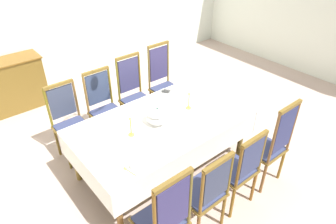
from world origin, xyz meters
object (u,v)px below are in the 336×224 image
Objects in this scene: spoon_secondary at (127,169)px; soup_tureen at (158,116)px; chair_north_b at (104,107)px; chair_south_a at (164,218)px; bowl_near_right at (137,165)px; sideboard at (1,88)px; chair_south_c at (239,168)px; spoon_primary at (171,90)px; chair_north_a at (69,121)px; chair_south_d at (271,144)px; dining_table at (162,126)px; bowl_near_left at (166,92)px; candlestick_west at (131,125)px; candlestick_east at (189,100)px; chair_north_c at (134,93)px; chair_north_d at (163,81)px; chair_south_b at (205,191)px.

soup_tureen is at bearing 20.03° from spoon_secondary.
chair_north_b reaches higher than spoon_secondary.
bowl_near_right is at bearing 79.50° from chair_south_a.
spoon_secondary is 0.12× the size of sideboard.
chair_south_c reaches higher than sideboard.
bowl_near_right is at bearing 99.30° from sideboard.
chair_north_b is 0.99m from spoon_primary.
chair_south_d is at bearing 128.74° from chair_north_a.
bowl_near_left is at bearing 46.42° from dining_table.
chair_south_d is 1.57m from spoon_primary.
chair_south_a is 3.42× the size of candlestick_west.
chair_north_c is at bearing 99.68° from candlestick_east.
chair_south_c is 0.74× the size of sideboard.
chair_south_d is 1.40m from soup_tureen.
candlestick_east reaches higher than sideboard.
spoon_secondary is at bearing -152.69° from spoon_primary.
bowl_near_left is at bearing 104.18° from chair_south_d.
spoon_primary is (0.58, 0.51, 0.08)m from dining_table.
candlestick_west is at bearing 180.00° from soup_tureen.
chair_north_d reaches higher than spoon_primary.
chair_south_c is at bearing 90.00° from chair_north_c.
chair_south_b reaches higher than spoon_secondary.
soup_tureen is at bearing 125.55° from chair_north_a.
bowl_near_right is (-0.96, 0.55, 0.23)m from chair_south_c.
chair_south_d is at bearing -30.34° from spoon_secondary.
chair_south_d reaches higher than chair_south_a.
chair_north_b reaches higher than soup_tureen.
chair_north_c is 6.71× the size of spoon_primary.
dining_table is 2.02× the size of chair_south_b.
bowl_near_left is (0.19, 1.50, 0.23)m from chair_south_c.
chair_north_c is 0.83× the size of sideboard.
chair_south_d is 2.05m from chair_north_d.
sideboard reaches higher than bowl_near_right.
chair_north_b is 1.08m from soup_tureen.
spoon_secondary is (-1.08, -1.46, 0.17)m from chair_north_c.
spoon_secondary reaches higher than dining_table.
candlestick_west is 0.90m from candlestick_east.
candlestick_west is 1.16m from spoon_primary.
chair_north_a is 3.94× the size of soup_tureen.
chair_south_b reaches higher than spoon_primary.
chair_south_a is 6.81× the size of spoon_secondary.
chair_south_a is 3.53× the size of candlestick_east.
chair_south_a reaches higher than spoon_primary.
sideboard is (-0.43, 3.83, -0.15)m from chair_south_a.
chair_south_d is at bearing 105.61° from chair_north_c.
chair_south_b is 1.00× the size of chair_south_c.
dining_table is 1.05m from chair_south_b.
chair_north_a is (-0.79, 1.02, -0.12)m from dining_table.
chair_south_d is (1.64, -0.00, 0.00)m from chair_south_a.
chair_north_d is at bearing 139.24° from sideboard.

